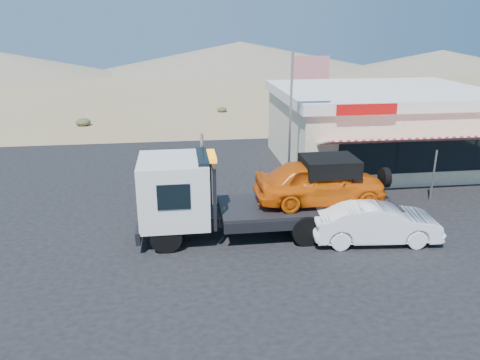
{
  "coord_description": "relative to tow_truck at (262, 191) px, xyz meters",
  "views": [
    {
      "loc": [
        0.19,
        -13.67,
        7.17
      ],
      "look_at": [
        2.41,
        2.76,
        1.5
      ],
      "focal_mm": 35.0,
      "sensor_mm": 36.0,
      "label": 1
    }
  ],
  "objects": [
    {
      "name": "asphalt_lot",
      "position": [
        -0.96,
        1.76,
        -1.59
      ],
      "size": [
        32.0,
        24.0,
        0.02
      ],
      "primitive_type": "cube",
      "color": "black",
      "rests_on": "ground"
    },
    {
      "name": "white_sedan",
      "position": [
        3.68,
        -1.17,
        -0.87
      ],
      "size": [
        4.43,
        1.87,
        1.42
      ],
      "primitive_type": "imported",
      "rotation": [
        0.0,
        0.0,
        1.49
      ],
      "color": "white",
      "rests_on": "asphalt_lot"
    },
    {
      "name": "flagpole",
      "position": [
        1.97,
        3.26,
        2.17
      ],
      "size": [
        1.55,
        0.1,
        6.0
      ],
      "color": "#99999E",
      "rests_on": "asphalt_lot"
    },
    {
      "name": "tow_truck",
      "position": [
        0.0,
        0.0,
        0.0
      ],
      "size": [
        8.87,
        2.63,
        2.97
      ],
      "color": "black",
      "rests_on": "asphalt_lot"
    },
    {
      "name": "distant_hills",
      "position": [
        -12.74,
        53.9,
        0.29
      ],
      "size": [
        126.0,
        48.0,
        4.2
      ],
      "color": "#726B59",
      "rests_on": "ground"
    },
    {
      "name": "ground",
      "position": [
        -2.96,
        -1.24,
        -1.6
      ],
      "size": [
        120.0,
        120.0,
        0.0
      ],
      "primitive_type": "plane",
      "color": "#8A744E",
      "rests_on": "ground"
    },
    {
      "name": "jerky_store",
      "position": [
        7.53,
        7.73,
        0.39
      ],
      "size": [
        10.4,
        9.97,
        3.9
      ],
      "color": "beige",
      "rests_on": "asphalt_lot"
    }
  ]
}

